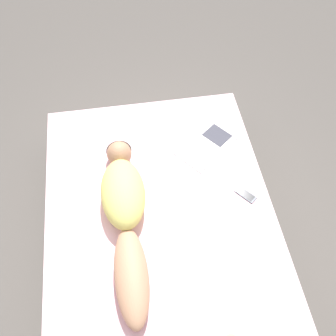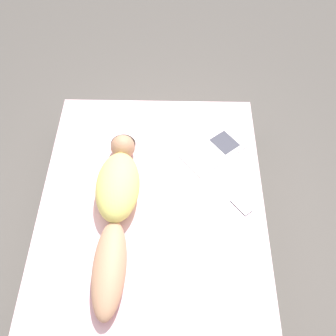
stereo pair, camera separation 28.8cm
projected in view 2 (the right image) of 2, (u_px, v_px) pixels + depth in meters
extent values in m
plane|color=#4C4742|center=(154.00, 244.00, 3.17)|extent=(12.00, 12.00, 0.00)
cube|color=beige|center=(153.00, 235.00, 3.02)|extent=(1.64, 2.21, 0.36)
cube|color=beige|center=(152.00, 218.00, 2.80)|extent=(1.58, 2.15, 0.18)
ellipsoid|color=#A37556|center=(109.00, 268.00, 2.42)|extent=(0.21, 0.65, 0.15)
ellipsoid|color=#D1C660|center=(118.00, 186.00, 2.72)|extent=(0.31, 0.56, 0.23)
ellipsoid|color=black|center=(123.00, 144.00, 2.95)|extent=(0.19, 0.18, 0.10)
sphere|color=#A37556|center=(123.00, 147.00, 2.94)|extent=(0.18, 0.18, 0.18)
cube|color=silver|center=(201.00, 158.00, 2.99)|extent=(0.36, 0.36, 0.01)
cube|color=silver|center=(225.00, 143.00, 3.08)|extent=(0.36, 0.36, 0.01)
cube|color=#2D2D38|center=(225.00, 142.00, 3.08)|extent=(0.24, 0.25, 0.00)
cube|color=#333842|center=(241.00, 206.00, 2.75)|extent=(0.15, 0.16, 0.01)
cube|color=black|center=(241.00, 205.00, 2.75)|extent=(0.12, 0.13, 0.00)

